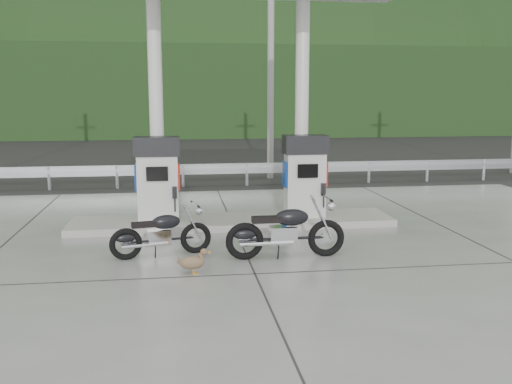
{
  "coord_description": "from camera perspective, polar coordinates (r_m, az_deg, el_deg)",
  "views": [
    {
      "loc": [
        -1.21,
        -9.65,
        2.85
      ],
      "look_at": [
        0.3,
        1.0,
        1.0
      ],
      "focal_mm": 40.0,
      "sensor_mm": 36.0,
      "label": 1
    }
  ],
  "objects": [
    {
      "name": "ground",
      "position": [
        10.13,
        -0.89,
        -6.58
      ],
      "size": [
        160.0,
        160.0,
        0.0
      ],
      "primitive_type": "plane",
      "color": "black",
      "rests_on": "ground"
    },
    {
      "name": "forecourt_apron",
      "position": [
        10.13,
        -0.89,
        -6.52
      ],
      "size": [
        18.0,
        14.0,
        0.02
      ],
      "primitive_type": "cube",
      "color": "slate",
      "rests_on": "ground"
    },
    {
      "name": "pump_island",
      "position": [
        12.52,
        -2.33,
        -2.96
      ],
      "size": [
        7.0,
        1.4,
        0.15
      ],
      "primitive_type": "cube",
      "color": "gray",
      "rests_on": "forecourt_apron"
    },
    {
      "name": "gas_pump_left",
      "position": [
        12.29,
        -9.8,
        1.29
      ],
      "size": [
        0.95,
        0.55,
        1.8
      ],
      "primitive_type": null,
      "color": "silver",
      "rests_on": "pump_island"
    },
    {
      "name": "gas_pump_right",
      "position": [
        12.6,
        4.91,
        1.6
      ],
      "size": [
        0.95,
        0.55,
        1.8
      ],
      "primitive_type": null,
      "color": "silver",
      "rests_on": "pump_island"
    },
    {
      "name": "canopy_column_left",
      "position": [
        12.56,
        -9.97,
        8.79
      ],
      "size": [
        0.3,
        0.3,
        5.0
      ],
      "primitive_type": "cylinder",
      "color": "white",
      "rests_on": "pump_island"
    },
    {
      "name": "canopy_column_right",
      "position": [
        12.86,
        4.61,
        8.93
      ],
      "size": [
        0.3,
        0.3,
        5.0
      ],
      "primitive_type": "cylinder",
      "color": "white",
      "rests_on": "pump_island"
    },
    {
      "name": "guardrail",
      "position": [
        17.82,
        -4.12,
        2.84
      ],
      "size": [
        26.0,
        0.16,
        1.42
      ],
      "primitive_type": null,
      "color": "#ABAEB3",
      "rests_on": "ground"
    },
    {
      "name": "road",
      "position": [
        21.37,
        -4.75,
        2.07
      ],
      "size": [
        60.0,
        7.0,
        0.01
      ],
      "primitive_type": "cube",
      "color": "black",
      "rests_on": "ground"
    },
    {
      "name": "utility_pole_b",
      "position": [
        19.45,
        1.49,
        13.15
      ],
      "size": [
        0.22,
        0.22,
        8.0
      ],
      "primitive_type": "cylinder",
      "color": "gray",
      "rests_on": "ground"
    },
    {
      "name": "tree_band",
      "position": [
        39.67,
        -6.41,
        9.92
      ],
      "size": [
        80.0,
        6.0,
        6.0
      ],
      "primitive_type": "cube",
      "color": "black",
      "rests_on": "ground"
    },
    {
      "name": "forested_hills",
      "position": [
        69.72,
        -7.12,
        7.34
      ],
      "size": [
        100.0,
        40.0,
        140.0
      ],
      "primitive_type": null,
      "color": "black",
      "rests_on": "ground"
    },
    {
      "name": "motorcycle_left",
      "position": [
        9.96,
        3.0,
        -3.97
      ],
      "size": [
        1.98,
        0.64,
        0.93
      ],
      "primitive_type": null,
      "rotation": [
        0.0,
        0.0,
        0.01
      ],
      "color": "black",
      "rests_on": "forecourt_apron"
    },
    {
      "name": "motorcycle_right",
      "position": [
        10.19,
        -9.45,
        -4.17
      ],
      "size": [
        1.76,
        0.88,
        0.8
      ],
      "primitive_type": null,
      "rotation": [
        0.0,
        0.0,
        0.22
      ],
      "color": "black",
      "rests_on": "forecourt_apron"
    },
    {
      "name": "duck",
      "position": [
        9.2,
        -6.41,
        -7.08
      ],
      "size": [
        0.49,
        0.15,
        0.35
      ],
      "primitive_type": null,
      "rotation": [
        0.0,
        0.0,
        0.03
      ],
      "color": "brown",
      "rests_on": "forecourt_apron"
    }
  ]
}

